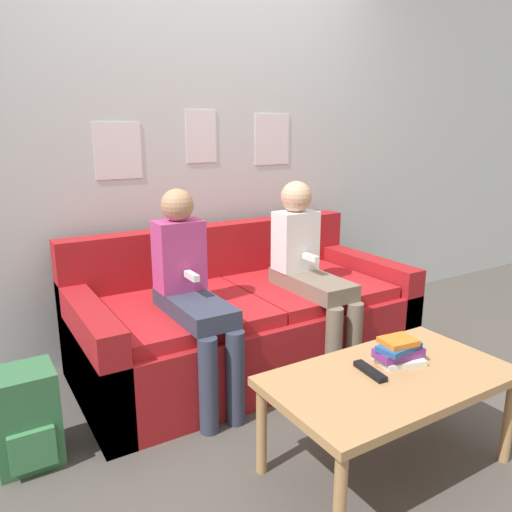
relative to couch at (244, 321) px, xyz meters
name	(u,v)px	position (x,y,z in m)	size (l,w,h in m)	color
ground_plane	(301,407)	(0.00, -0.58, -0.27)	(10.00, 10.00, 0.00)	#4C4742
wall_back	(199,140)	(0.00, 0.55, 1.03)	(8.00, 0.06, 2.60)	silver
couch	(244,321)	(0.00, 0.00, 0.00)	(1.92, 0.92, 0.79)	maroon
coffee_table	(390,385)	(0.03, -1.12, 0.11)	(0.99, 0.56, 0.42)	#AD7F51
person_left	(192,289)	(-0.42, -0.21, 0.33)	(0.24, 0.61, 1.08)	#33384C
person_right	(310,267)	(0.31, -0.21, 0.34)	(0.24, 0.61, 1.08)	#756656
tv_remote	(370,371)	(-0.04, -1.08, 0.16)	(0.06, 0.17, 0.02)	black
book_stack	(399,352)	(0.13, -1.07, 0.20)	(0.21, 0.18, 0.11)	silver
backpack	(26,418)	(-1.23, -0.32, -0.07)	(0.25, 0.26, 0.41)	#336B42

